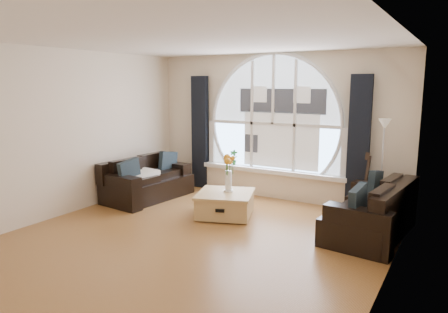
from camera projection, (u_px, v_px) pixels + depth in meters
ground at (191, 241)px, 5.69m from camera, size 5.00×5.50×0.01m
ceiling at (188, 39)px, 5.22m from camera, size 5.00×5.50×0.01m
wall_back at (274, 126)px, 7.78m from camera, size 5.00×0.01×2.70m
wall_left at (64, 133)px, 6.71m from camera, size 0.01×5.50×2.70m
wall_right at (390, 162)px, 4.20m from camera, size 0.01×5.50×2.70m
attic_slope at (365, 62)px, 4.18m from camera, size 0.92×5.50×0.72m
arched_window at (274, 112)px, 7.71m from camera, size 2.60×0.06×2.15m
window_sill at (271, 171)px, 7.84m from camera, size 2.90×0.22×0.08m
window_frame at (273, 112)px, 7.69m from camera, size 2.76×0.08×2.15m
neighbor_house at (281, 119)px, 7.64m from camera, size 1.70×0.02×1.50m
curtain_left at (200, 133)px, 8.52m from camera, size 0.35×0.12×2.30m
curtain_right at (359, 144)px, 6.91m from camera, size 0.35×0.12×2.30m
sofa_left at (148, 178)px, 7.77m from camera, size 1.00×1.76×0.75m
sofa_right at (370, 208)px, 5.84m from camera, size 1.05×1.81×0.77m
coffee_chest at (225, 203)px, 6.76m from camera, size 1.12×1.12×0.43m
throw_blanket at (139, 174)px, 7.60m from camera, size 0.62×0.62×0.10m
vase_flowers at (228, 168)px, 6.74m from camera, size 0.24×0.24×0.70m
floor_lamp at (382, 169)px, 6.59m from camera, size 0.24×0.24×1.60m
guitar at (367, 183)px, 6.77m from camera, size 0.41×0.33×1.06m
potted_plant at (234, 157)px, 8.22m from camera, size 0.19×0.16×0.30m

